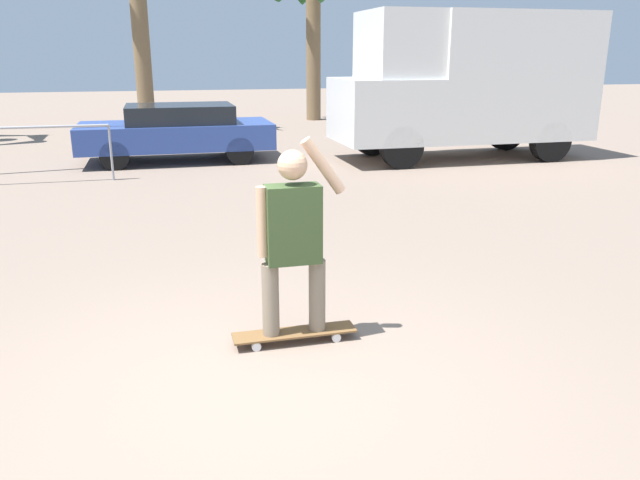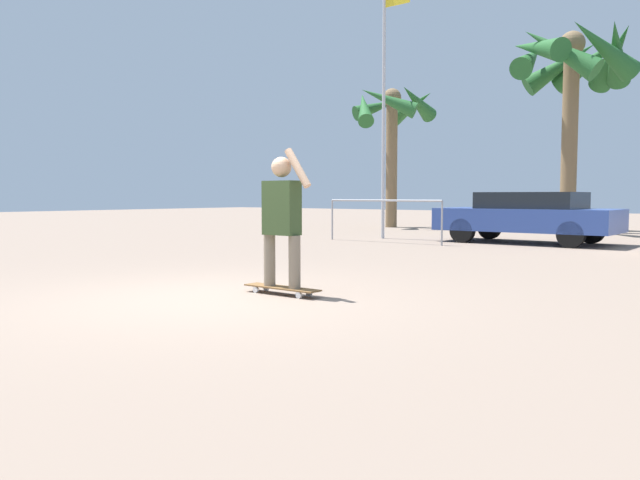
% 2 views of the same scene
% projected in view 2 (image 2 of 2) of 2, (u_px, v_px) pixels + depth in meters
% --- Properties ---
extents(ground_plane, '(80.00, 80.00, 0.00)m').
position_uv_depth(ground_plane, '(216.00, 299.00, 7.09)').
color(ground_plane, gray).
extents(skateboard, '(1.04, 0.23, 0.09)m').
position_uv_depth(skateboard, '(282.00, 288.00, 7.38)').
color(skateboard, brown).
rests_on(skateboard, ground_plane).
extents(person_skateboarder, '(0.73, 0.24, 1.63)m').
position_uv_depth(person_skateboarder, '(282.00, 213.00, 7.32)').
color(person_skateboarder, gray).
rests_on(person_skateboarder, skateboard).
extents(parked_car_blue, '(4.22, 1.91, 1.26)m').
position_uv_depth(parked_car_blue, '(528.00, 216.00, 15.35)').
color(parked_car_blue, black).
rests_on(parked_car_blue, ground_plane).
extents(palm_tree_center_background, '(4.16, 4.21, 6.58)m').
position_uv_depth(palm_tree_center_background, '(575.00, 65.00, 19.80)').
color(palm_tree_center_background, brown).
rests_on(palm_tree_center_background, ground_plane).
extents(palm_tree_far_left, '(3.18, 3.21, 5.24)m').
position_uv_depth(palm_tree_far_left, '(392.00, 115.00, 22.89)').
color(palm_tree_far_left, brown).
rests_on(palm_tree_far_left, ground_plane).
extents(flagpole, '(0.83, 0.12, 6.93)m').
position_uv_depth(flagpole, '(385.00, 97.00, 16.79)').
color(flagpole, '#B7B7BC').
rests_on(flagpole, ground_plane).
extents(plaza_railing_segment, '(3.26, 0.05, 1.08)m').
position_uv_depth(plaza_railing_segment, '(384.00, 208.00, 15.57)').
color(plaza_railing_segment, '#99999E').
rests_on(plaza_railing_segment, ground_plane).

